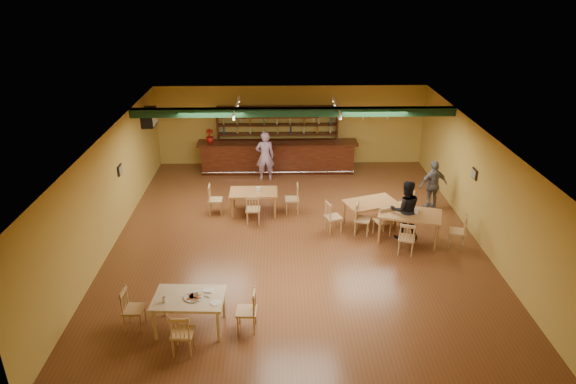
{
  "coord_description": "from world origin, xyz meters",
  "views": [
    {
      "loc": [
        -0.5,
        -12.56,
        6.97
      ],
      "look_at": [
        -0.21,
        0.6,
        1.15
      ],
      "focal_mm": 31.87,
      "sensor_mm": 36.0,
      "label": 1
    }
  ],
  "objects_px": {
    "dining_table_d": "(409,227)",
    "bar_counter": "(278,157)",
    "near_table": "(190,313)",
    "patron_right_a": "(405,210)",
    "dining_table_a": "(254,202)",
    "patron_bar": "(265,156)",
    "dining_table_b": "(370,213)"
  },
  "relations": [
    {
      "from": "dining_table_d",
      "to": "patron_right_a",
      "type": "bearing_deg",
      "value": 145.87
    },
    {
      "from": "bar_counter",
      "to": "patron_right_a",
      "type": "relative_size",
      "value": 3.39
    },
    {
      "from": "patron_bar",
      "to": "dining_table_b",
      "type": "bearing_deg",
      "value": 125.77
    },
    {
      "from": "dining_table_a",
      "to": "patron_right_a",
      "type": "xyz_separation_m",
      "value": [
        4.23,
        -1.65,
        0.5
      ]
    },
    {
      "from": "dining_table_b",
      "to": "dining_table_d",
      "type": "xyz_separation_m",
      "value": [
        0.91,
        -0.94,
        0.05
      ]
    },
    {
      "from": "bar_counter",
      "to": "near_table",
      "type": "distance_m",
      "value": 9.18
    },
    {
      "from": "dining_table_a",
      "to": "near_table",
      "type": "height_order",
      "value": "near_table"
    },
    {
      "from": "near_table",
      "to": "dining_table_d",
      "type": "bearing_deg",
      "value": 36.78
    },
    {
      "from": "dining_table_d",
      "to": "patron_right_a",
      "type": "relative_size",
      "value": 0.97
    },
    {
      "from": "near_table",
      "to": "patron_right_a",
      "type": "bearing_deg",
      "value": 38.36
    },
    {
      "from": "dining_table_d",
      "to": "near_table",
      "type": "bearing_deg",
      "value": -128.21
    },
    {
      "from": "dining_table_a",
      "to": "dining_table_b",
      "type": "distance_m",
      "value": 3.53
    },
    {
      "from": "dining_table_a",
      "to": "dining_table_d",
      "type": "height_order",
      "value": "dining_table_d"
    },
    {
      "from": "bar_counter",
      "to": "near_table",
      "type": "xyz_separation_m",
      "value": [
        -1.85,
        -8.99,
        -0.18
      ]
    },
    {
      "from": "dining_table_a",
      "to": "dining_table_b",
      "type": "bearing_deg",
      "value": -14.32
    },
    {
      "from": "dining_table_d",
      "to": "patron_bar",
      "type": "bearing_deg",
      "value": 149.75
    },
    {
      "from": "bar_counter",
      "to": "dining_table_a",
      "type": "distance_m",
      "value": 3.6
    },
    {
      "from": "dining_table_b",
      "to": "patron_bar",
      "type": "relative_size",
      "value": 0.83
    },
    {
      "from": "bar_counter",
      "to": "dining_table_d",
      "type": "distance_m",
      "value": 6.41
    },
    {
      "from": "bar_counter",
      "to": "near_table",
      "type": "bearing_deg",
      "value": -101.63
    },
    {
      "from": "patron_bar",
      "to": "patron_right_a",
      "type": "relative_size",
      "value": 1.04
    },
    {
      "from": "dining_table_d",
      "to": "bar_counter",
      "type": "bearing_deg",
      "value": 141.81
    },
    {
      "from": "dining_table_a",
      "to": "dining_table_d",
      "type": "xyz_separation_m",
      "value": [
        4.34,
        -1.8,
        0.05
      ]
    },
    {
      "from": "bar_counter",
      "to": "patron_bar",
      "type": "relative_size",
      "value": 3.27
    },
    {
      "from": "dining_table_b",
      "to": "patron_right_a",
      "type": "xyz_separation_m",
      "value": [
        0.8,
        -0.8,
        0.49
      ]
    },
    {
      "from": "dining_table_b",
      "to": "dining_table_d",
      "type": "distance_m",
      "value": 1.31
    },
    {
      "from": "dining_table_a",
      "to": "patron_right_a",
      "type": "bearing_deg",
      "value": -21.7
    },
    {
      "from": "patron_bar",
      "to": "patron_right_a",
      "type": "bearing_deg",
      "value": 126.46
    },
    {
      "from": "dining_table_d",
      "to": "patron_right_a",
      "type": "xyz_separation_m",
      "value": [
        -0.11,
        0.14,
        0.44
      ]
    },
    {
      "from": "bar_counter",
      "to": "patron_bar",
      "type": "distance_m",
      "value": 0.99
    },
    {
      "from": "near_table",
      "to": "patron_right_a",
      "type": "xyz_separation_m",
      "value": [
        5.33,
        3.82,
        0.47
      ]
    },
    {
      "from": "patron_right_a",
      "to": "dining_table_a",
      "type": "bearing_deg",
      "value": -22.76
    }
  ]
}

